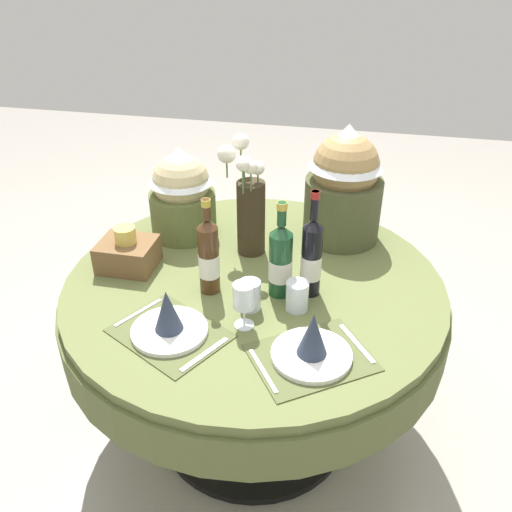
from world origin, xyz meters
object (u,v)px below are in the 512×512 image
Objects in this scene: dining_table at (254,310)px; wine_bottle_centre at (209,256)px; tumbler_near_left at (297,296)px; gift_tub_back_left at (182,190)px; flower_vase at (249,204)px; wine_bottle_left at (281,260)px; place_setting_left at (169,322)px; place_setting_right at (312,346)px; wine_glass_right at (244,297)px; wine_bottle_right at (311,257)px; gift_tub_back_right at (345,180)px; woven_basket_side_left at (128,253)px; tumbler_near_right at (250,295)px.

wine_bottle_centre is (-0.14, -0.09, 0.27)m from dining_table.
gift_tub_back_left is at bearing 141.67° from tumbler_near_left.
gift_tub_back_left reaches higher than tumbler_near_left.
flower_vase is 0.31m from wine_bottle_centre.
wine_bottle_left is at bearing -57.01° from flower_vase.
tumbler_near_left is (0.18, -0.14, 0.19)m from dining_table.
wine_bottle_centre is at bearing -172.02° from wine_bottle_left.
place_setting_left is 0.99× the size of place_setting_right.
wine_glass_right is (0.09, -0.46, -0.09)m from flower_vase.
place_setting_right is at bearing -55.52° from dining_table.
wine_bottle_left reaches higher than place_setting_left.
place_setting_right is at bearing -60.84° from flower_vase.
gift_tub_back_right reaches higher than wine_bottle_right.
wine_bottle_centre reaches higher than woven_basket_side_left.
flower_vase is at bearing 103.27° from tumbler_near_right.
flower_vase is 1.26× the size of wine_bottle_left.
woven_basket_side_left is at bearing -178.82° from dining_table.
wine_bottle_left reaches higher than woven_basket_side_left.
tumbler_near_right is (0.22, 0.18, 0.00)m from place_setting_left.
tumbler_near_left is at bearing 108.73° from place_setting_right.
wine_glass_right is at bearing -111.37° from wine_bottle_left.
tumbler_near_right is (-0.08, -0.11, -0.08)m from wine_bottle_left.
wine_bottle_left is 0.99× the size of wine_bottle_centre.
woven_basket_side_left is at bearing 162.48° from tumbler_near_right.
dining_table is 0.29m from wine_bottle_left.
flower_vase reaches higher than wine_bottle_left.
wine_bottle_right reaches higher than gift_tub_back_left.
wine_bottle_centre is at bearing -170.57° from wine_bottle_right.
wine_bottle_right is at bearing -10.11° from dining_table.
flower_vase is 0.48m from wine_glass_right.
place_setting_left is at bearing -102.54° from wine_bottle_centre.
dining_table is 0.32m from wine_bottle_centre.
tumbler_near_left is at bearing 39.43° from wine_glass_right.
gift_tub_back_right is (0.63, 0.11, 0.05)m from gift_tub_back_left.
woven_basket_side_left is (-0.50, 0.25, -0.05)m from wine_glass_right.
gift_tub_back_right is (0.25, 0.65, 0.14)m from wine_glass_right.
gift_tub_back_right is 2.34× the size of woven_basket_side_left.
wine_glass_right is 0.71m from gift_tub_back_right.
tumbler_near_left is at bearing -106.14° from wine_bottle_right.
dining_table is at bearing 141.67° from tumbler_near_left.
gift_tub_back_right reaches higher than woven_basket_side_left.
wine_glass_right is at bearing -140.57° from tumbler_near_left.
dining_table is 4.00× the size of wine_bottle_left.
place_setting_right is at bearing -46.89° from gift_tub_back_left.
wine_bottle_left is 3.34× the size of tumbler_near_right.
gift_tub_back_right is (0.07, 0.42, 0.11)m from wine_bottle_right.
place_setting_right is 0.81m from woven_basket_side_left.
tumbler_near_left is at bearing -8.29° from wine_bottle_centre.
place_setting_right is 0.35m from wine_bottle_left.
wine_glass_right is 1.52× the size of tumbler_near_right.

